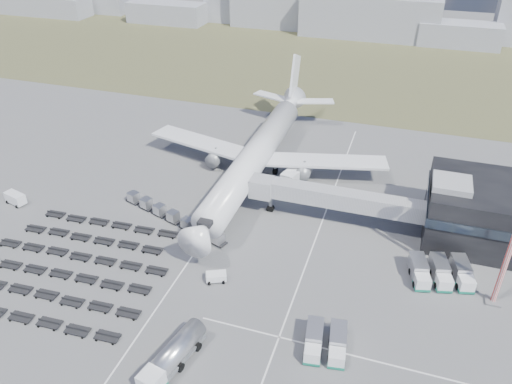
% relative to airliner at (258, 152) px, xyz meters
% --- Properties ---
extents(ground, '(420.00, 420.00, 0.00)m').
position_rel_airliner_xyz_m(ground, '(0.00, -32.38, -5.29)').
color(ground, '#565659').
rests_on(ground, ground).
extents(grass_strip, '(420.00, 90.00, 0.01)m').
position_rel_airliner_xyz_m(grass_strip, '(0.00, 77.62, -5.29)').
color(grass_strip, '#49482C').
rests_on(grass_strip, ground).
extents(lane_markings, '(47.12, 110.00, 0.01)m').
position_rel_airliner_xyz_m(lane_markings, '(9.77, -29.38, -5.29)').
color(lane_markings, silver).
rests_on(lane_markings, ground).
extents(jet_bridge, '(30.30, 3.80, 7.05)m').
position_rel_airliner_xyz_m(jet_bridge, '(15.90, -11.95, -0.24)').
color(jet_bridge, '#939399').
rests_on(jet_bridge, ground).
extents(airliner, '(51.59, 64.53, 17.62)m').
position_rel_airliner_xyz_m(airliner, '(0.00, 0.00, 0.00)').
color(airliner, white).
rests_on(airliner, ground).
extents(skyline, '(315.41, 27.23, 24.33)m').
position_rel_airliner_xyz_m(skyline, '(11.91, 118.92, 3.45)').
color(skyline, '#9597A2').
rests_on(skyline, ground).
extents(fuel_tanker, '(4.82, 11.07, 3.47)m').
position_rel_airliner_xyz_m(fuel_tanker, '(4.74, -48.91, -3.56)').
color(fuel_tanker, white).
rests_on(fuel_tanker, ground).
extents(pushback_tug, '(3.51, 2.85, 1.41)m').
position_rel_airliner_xyz_m(pushback_tug, '(3.93, -32.69, -4.59)').
color(pushback_tug, white).
rests_on(pushback_tug, ground).
extents(utility_van, '(4.49, 2.87, 2.23)m').
position_rel_airliner_xyz_m(utility_van, '(-39.92, -24.49, -4.18)').
color(utility_van, white).
rests_on(utility_van, ground).
extents(catering_truck, '(4.51, 7.44, 3.19)m').
position_rel_airliner_xyz_m(catering_truck, '(7.96, -1.15, -3.66)').
color(catering_truck, white).
rests_on(catering_truck, ground).
extents(service_trucks_near, '(5.94, 6.82, 2.49)m').
position_rel_airliner_xyz_m(service_trucks_near, '(22.20, -40.51, -3.94)').
color(service_trucks_near, white).
rests_on(service_trucks_near, ground).
extents(service_trucks_far, '(9.93, 8.41, 2.61)m').
position_rel_airliner_xyz_m(service_trucks_far, '(36.04, -21.82, -3.87)').
color(service_trucks_far, white).
rests_on(service_trucks_far, ground).
extents(uld_row, '(23.16, 9.61, 1.86)m').
position_rel_airliner_xyz_m(uld_row, '(-9.19, -20.62, -4.18)').
color(uld_row, black).
rests_on(uld_row, ground).
extents(baggage_dollies, '(31.71, 26.31, 0.80)m').
position_rel_airliner_xyz_m(baggage_dollies, '(-19.39, -37.18, -4.89)').
color(baggage_dollies, black).
rests_on(baggage_dollies, ground).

